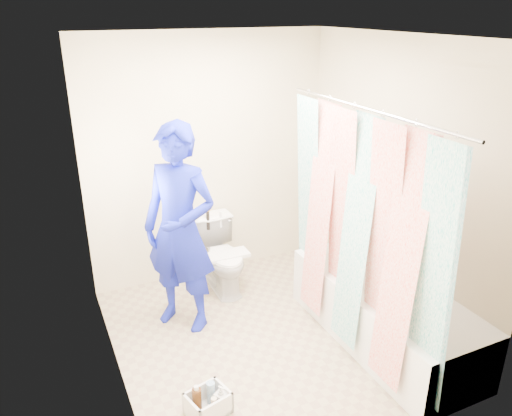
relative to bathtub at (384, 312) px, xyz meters
name	(u,v)px	position (x,y,z in m)	size (l,w,h in m)	color
floor	(267,337)	(-0.85, 0.43, -0.27)	(2.60, 2.60, 0.00)	#9B8F6D
ceiling	(270,36)	(-0.85, 0.43, 2.13)	(2.40, 2.60, 0.02)	white
wall_back	(209,160)	(-0.85, 1.73, 0.93)	(2.40, 0.02, 2.40)	beige
wall_front	(377,287)	(-0.85, -0.88, 0.93)	(2.40, 0.02, 2.40)	beige
wall_left	(105,234)	(-2.05, 0.43, 0.93)	(0.02, 2.60, 2.40)	beige
wall_right	(395,183)	(0.35, 0.43, 0.93)	(0.02, 2.60, 2.40)	beige
bathtub	(384,312)	(0.00, 0.00, 0.00)	(0.70, 1.75, 0.50)	white
curtain_rod	(368,109)	(-0.33, 0.00, 1.68)	(0.02, 0.02, 1.90)	silver
shower_curtain	(357,236)	(-0.33, 0.00, 0.75)	(0.06, 1.75, 1.80)	white
toilet	(223,256)	(-0.88, 1.33, 0.08)	(0.39, 0.68, 0.69)	white
tank_lid	(226,255)	(-0.89, 1.22, 0.14)	(0.42, 0.18, 0.03)	white
tank_internals	(211,218)	(-0.92, 1.52, 0.41)	(0.17, 0.06, 0.23)	black
plumber	(180,230)	(-1.40, 0.94, 0.62)	(0.65, 0.43, 1.78)	#0F1C99
cleaning_caddy	(209,403)	(-1.58, -0.15, -0.19)	(0.32, 0.28, 0.21)	silver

